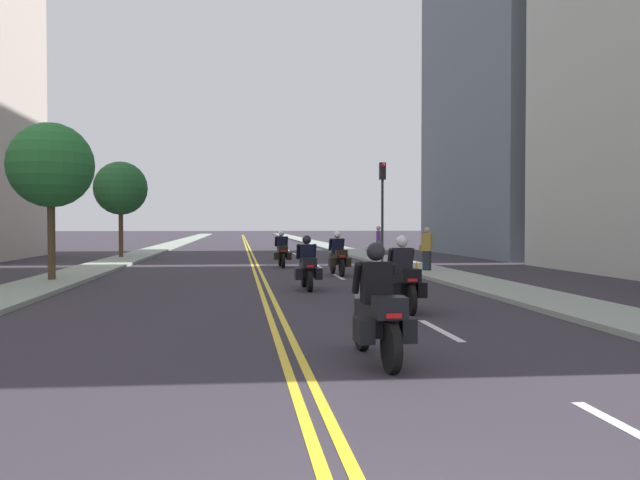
% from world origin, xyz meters
% --- Properties ---
extents(ground_plane, '(264.00, 264.00, 0.00)m').
position_xyz_m(ground_plane, '(0.00, 48.00, 0.00)').
color(ground_plane, '#302B33').
extents(sidewalk_left, '(2.03, 144.00, 0.12)m').
position_xyz_m(sidewalk_left, '(-6.63, 48.00, 0.06)').
color(sidewalk_left, gray).
rests_on(sidewalk_left, ground).
extents(sidewalk_right, '(2.03, 144.00, 0.12)m').
position_xyz_m(sidewalk_right, '(6.63, 48.00, 0.06)').
color(sidewalk_right, gray).
rests_on(sidewalk_right, ground).
extents(centreline_yellow_inner, '(0.12, 132.00, 0.01)m').
position_xyz_m(centreline_yellow_inner, '(-0.12, 48.00, 0.00)').
color(centreline_yellow_inner, yellow).
rests_on(centreline_yellow_inner, ground).
extents(centreline_yellow_outer, '(0.12, 132.00, 0.01)m').
position_xyz_m(centreline_yellow_outer, '(0.12, 48.00, 0.00)').
color(centreline_yellow_outer, yellow).
rests_on(centreline_yellow_outer, ground).
extents(lane_dashes_white, '(0.14, 56.40, 0.01)m').
position_xyz_m(lane_dashes_white, '(2.81, 29.00, 0.00)').
color(lane_dashes_white, silver).
rests_on(lane_dashes_white, ground).
extents(building_right_1, '(9.67, 15.80, 29.77)m').
position_xyz_m(building_right_1, '(17.23, 35.40, 14.89)').
color(building_right_1, slate).
rests_on(building_right_1, ground).
extents(motorcycle_0, '(0.78, 2.22, 1.64)m').
position_xyz_m(motorcycle_0, '(1.13, 5.45, 0.67)').
color(motorcycle_0, black).
rests_on(motorcycle_0, ground).
extents(motorcycle_1, '(0.76, 2.25, 1.64)m').
position_xyz_m(motorcycle_1, '(2.79, 10.58, 0.68)').
color(motorcycle_1, black).
rests_on(motorcycle_1, ground).
extents(motorcycle_2, '(0.76, 2.11, 1.57)m').
position_xyz_m(motorcycle_2, '(1.21, 15.54, 0.64)').
color(motorcycle_2, black).
rests_on(motorcycle_2, ground).
extents(motorcycle_3, '(0.78, 2.29, 1.63)m').
position_xyz_m(motorcycle_3, '(2.89, 20.67, 0.67)').
color(motorcycle_3, black).
rests_on(motorcycle_3, ground).
extents(motorcycle_4, '(0.77, 2.12, 1.62)m').
position_xyz_m(motorcycle_4, '(1.14, 25.53, 0.66)').
color(motorcycle_4, black).
rests_on(motorcycle_4, ground).
extents(traffic_cone_0, '(0.37, 0.37, 0.79)m').
position_xyz_m(traffic_cone_0, '(4.56, 15.98, 0.39)').
color(traffic_cone_0, black).
rests_on(traffic_cone_0, ground).
extents(traffic_light_near, '(0.28, 0.38, 4.79)m').
position_xyz_m(traffic_light_near, '(6.01, 27.27, 3.32)').
color(traffic_light_near, black).
rests_on(traffic_light_near, ground).
extents(pedestrian_0, '(0.29, 0.50, 1.79)m').
position_xyz_m(pedestrian_0, '(6.14, 28.70, 0.93)').
color(pedestrian_0, '#292C30').
rests_on(pedestrian_0, ground).
extents(pedestrian_1, '(0.47, 0.43, 1.77)m').
position_xyz_m(pedestrian_1, '(6.41, 21.22, 0.92)').
color(pedestrian_1, '#22282F').
rests_on(pedestrian_1, ground).
extents(street_tree_0, '(2.70, 2.70, 5.12)m').
position_xyz_m(street_tree_0, '(-6.68, 18.64, 3.75)').
color(street_tree_0, '#4C3A25').
rests_on(street_tree_0, ground).
extents(street_tree_1, '(2.87, 2.87, 5.26)m').
position_xyz_m(street_tree_1, '(-7.05, 33.38, 3.81)').
color(street_tree_1, brown).
rests_on(street_tree_1, ground).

